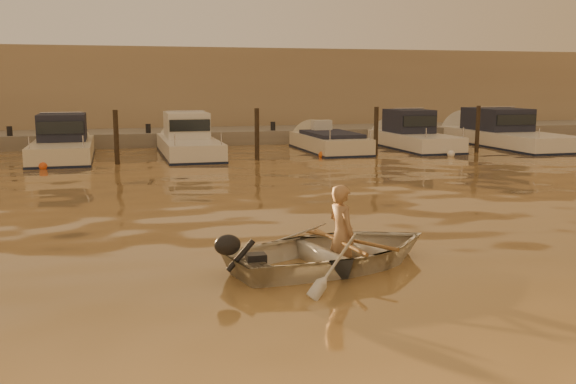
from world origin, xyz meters
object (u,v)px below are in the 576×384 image
object	(u,v)px
moored_boat_1	(62,143)
moored_boat_5	(506,133)
dinghy	(336,251)
moored_boat_4	(414,135)
waterfront_building	(210,92)
moored_boat_3	(329,146)
moored_boat_2	(189,140)
person	(341,234)

from	to	relation	value
moored_boat_1	moored_boat_5	distance (m)	19.95
dinghy	moored_boat_4	bearing A→B (deg)	-43.71
waterfront_building	moored_boat_3	bearing A→B (deg)	-72.18
waterfront_building	moored_boat_2	bearing A→B (deg)	-103.32
person	moored_boat_4	distance (m)	19.46
moored_boat_4	moored_boat_1	bearing A→B (deg)	180.00
person	moored_boat_5	xyz separation A→B (m)	(14.48, 16.87, 0.09)
person	moored_boat_4	xyz separation A→B (m)	(9.69, 16.87, 0.09)
dinghy	moored_boat_3	bearing A→B (deg)	-32.29
moored_boat_4	waterfront_building	world-z (taller)	waterfront_building
moored_boat_1	moored_boat_5	world-z (taller)	same
moored_boat_5	moored_boat_4	bearing A→B (deg)	180.00
moored_boat_2	moored_boat_3	size ratio (longest dim) A/B	1.18
dinghy	moored_boat_3	size ratio (longest dim) A/B	0.60
moored_boat_2	waterfront_building	bearing A→B (deg)	76.68
dinghy	waterfront_building	size ratio (longest dim) A/B	0.08
moored_boat_3	moored_boat_4	size ratio (longest dim) A/B	0.93
dinghy	moored_boat_1	world-z (taller)	moored_boat_1
waterfront_building	moored_boat_4	bearing A→B (deg)	-55.30
moored_boat_2	waterfront_building	size ratio (longest dim) A/B	0.16
moored_boat_5	waterfront_building	distance (m)	16.67
moored_boat_3	moored_boat_4	xyz separation A→B (m)	(4.08, 0.00, 0.40)
moored_boat_2	moored_boat_5	size ratio (longest dim) A/B	0.81
moored_boat_3	waterfront_building	size ratio (longest dim) A/B	0.13
moored_boat_1	moored_boat_5	xyz separation A→B (m)	(19.95, 0.00, 0.00)
moored_boat_1	moored_boat_2	bearing A→B (deg)	0.00
dinghy	waterfront_building	distance (m)	28.06
dinghy	person	bearing A→B (deg)	-90.00
moored_boat_4	waterfront_building	distance (m)	13.50
moored_boat_1	moored_boat_5	size ratio (longest dim) A/B	0.75
person	moored_boat_4	size ratio (longest dim) A/B	0.25
person	moored_boat_5	distance (m)	22.23
moored_boat_1	waterfront_building	world-z (taller)	waterfront_building
moored_boat_4	dinghy	bearing A→B (deg)	-120.09
moored_boat_4	moored_boat_5	xyz separation A→B (m)	(4.79, 0.00, 0.00)
moored_boat_4	waterfront_building	size ratio (longest dim) A/B	0.14
moored_boat_1	waterfront_building	size ratio (longest dim) A/B	0.15
dinghy	person	distance (m)	0.29
moored_boat_1	dinghy	bearing A→B (deg)	-72.36
dinghy	moored_boat_4	size ratio (longest dim) A/B	0.56
moored_boat_1	person	bearing A→B (deg)	-72.04
person	moored_boat_3	distance (m)	17.78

